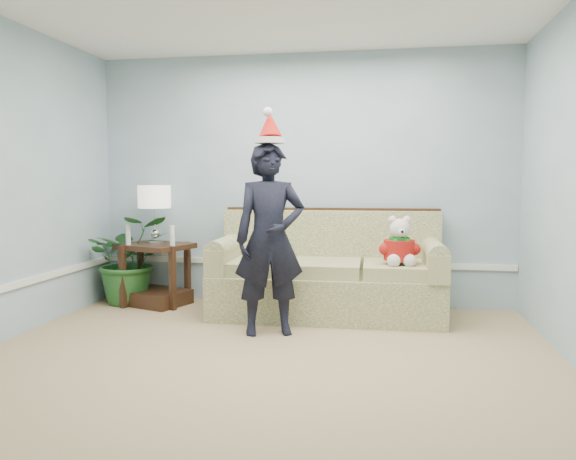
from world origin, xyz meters
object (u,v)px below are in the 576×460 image
(side_table, at_px, (156,281))
(man, at_px, (270,239))
(table_lamp, at_px, (154,199))
(houseplant, at_px, (130,259))
(sofa, at_px, (327,277))
(teddy_bear, at_px, (399,247))

(side_table, xyz_separation_m, man, (1.45, -0.92, 0.58))
(table_lamp, xyz_separation_m, houseplant, (-0.31, 0.01, -0.66))
(sofa, relative_size, side_table, 2.70)
(sofa, relative_size, teddy_bear, 4.84)
(sofa, xyz_separation_m, table_lamp, (-1.89, 0.15, 0.77))
(side_table, bearing_deg, sofa, -3.58)
(side_table, relative_size, houseplant, 0.87)
(side_table, xyz_separation_m, houseplant, (-0.32, 0.03, 0.23))
(houseplant, height_order, teddy_bear, teddy_bear)
(sofa, height_order, table_lamp, table_lamp)
(table_lamp, distance_m, teddy_bear, 2.65)
(sofa, distance_m, side_table, 1.88)
(man, xyz_separation_m, teddy_bear, (1.12, 0.58, -0.11))
(sofa, relative_size, houseplant, 2.34)
(table_lamp, bearing_deg, teddy_bear, -8.15)
(man, bearing_deg, table_lamp, 128.42)
(houseplant, xyz_separation_m, teddy_bear, (2.89, -0.38, 0.24))
(sofa, distance_m, teddy_bear, 0.81)
(teddy_bear, bearing_deg, houseplant, 162.74)
(side_table, bearing_deg, teddy_bear, -7.57)
(houseplant, bearing_deg, table_lamp, -1.18)
(sofa, height_order, houseplant, sofa)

